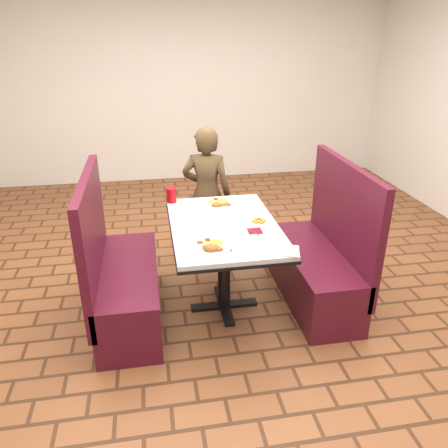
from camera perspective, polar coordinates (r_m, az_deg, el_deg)
The scene contains 15 objects.
room at distance 3.03m, azimuth 0.00°, elevation 20.52°, with size 7.00×7.04×2.82m.
dining_table at distance 3.35m, azimuth 0.00°, elevation -1.50°, with size 0.81×1.21×0.75m.
booth_bench_left at distance 3.47m, azimuth -13.19°, elevation -7.30°, with size 0.47×1.20×1.17m.
booth_bench_right at distance 3.71m, azimuth 12.29°, elevation -5.06°, with size 0.47×1.20×1.17m.
diner_person at distance 4.22m, azimuth -2.26°, elevation 3.98°, with size 0.47×0.31×1.30m, color brown.
near_dinner_plate at distance 2.93m, azimuth -1.68°, elevation -2.72°, with size 0.26×0.26×0.08m.
far_dinner_plate at distance 3.65m, azimuth -0.62°, elevation 2.82°, with size 0.27×0.27×0.07m.
plantain_plate at distance 3.34m, azimuth 4.52°, elevation 0.35°, with size 0.18×0.18×0.03m.
maroon_napkin at distance 3.20m, azimuth 4.05°, elevation -0.92°, with size 0.10×0.10×0.00m, color #5D0E1C.
spoon_utensil at distance 3.17m, azimuth 3.89°, elevation -1.09°, with size 0.01×0.13×0.00m, color silver.
red_tumbler at distance 3.74m, azimuth -6.89°, elevation 3.78°, with size 0.08×0.08×0.13m, color #B10B11.
paper_napkin at distance 2.93m, azimuth 7.76°, elevation -3.48°, with size 0.21×0.16×0.01m, color white.
knife_utensil at distance 2.95m, azimuth 0.03°, elevation -2.88°, with size 0.01×0.18×0.00m, color silver.
fork_utensil at distance 2.92m, azimuth -1.39°, elevation -3.22°, with size 0.01×0.13×0.00m, color silver.
lettuce_shreds at distance 3.37m, azimuth 0.49°, elevation 0.47°, with size 0.28×0.32×0.00m, color #89BF4C, non-canonical shape.
Camera 1 is at (-0.53, -2.97, 2.10)m, focal length 35.00 mm.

